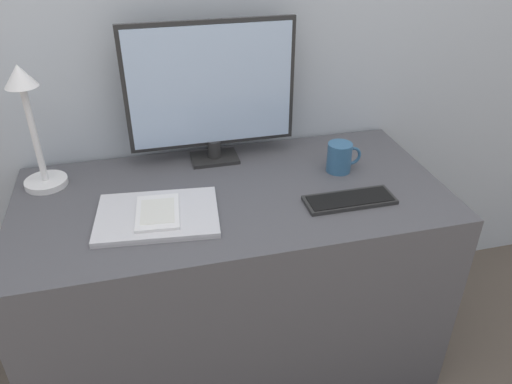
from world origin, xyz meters
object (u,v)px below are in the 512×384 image
Objects in this scene: laptop at (158,215)px; ereader at (158,212)px; monitor at (211,90)px; keyboard at (350,200)px; desk_lamp at (31,122)px; coffee_mug at (340,157)px.

ereader reaches higher than laptop.
laptop is 1.95× the size of ereader.
keyboard is at bearing -46.98° from monitor.
laptop is (-0.56, 0.05, 0.00)m from keyboard.
desk_lamp is (-0.33, 0.28, 0.19)m from ereader.
keyboard is 0.96m from desk_lamp.
ereader is 0.62m from coffee_mug.
ereader is (-0.56, 0.05, 0.02)m from keyboard.
monitor is 2.95× the size of ereader.
keyboard is at bearing -5.32° from laptop.
desk_lamp reaches higher than laptop.
coffee_mug is at bearing -8.23° from desk_lamp.
laptop is at bearing -167.31° from coffee_mug.
monitor reaches higher than laptop.
desk_lamp is (-0.32, 0.27, 0.21)m from laptop.
desk_lamp is (-0.54, -0.04, -0.03)m from monitor.
ereader reaches higher than keyboard.
coffee_mug is (0.93, -0.13, -0.17)m from desk_lamp.
ereader is at bearing 175.21° from keyboard.
monitor is 0.54m from desk_lamp.
monitor is at bearing 55.23° from laptop.
coffee_mug is (0.60, 0.14, 0.03)m from ereader.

